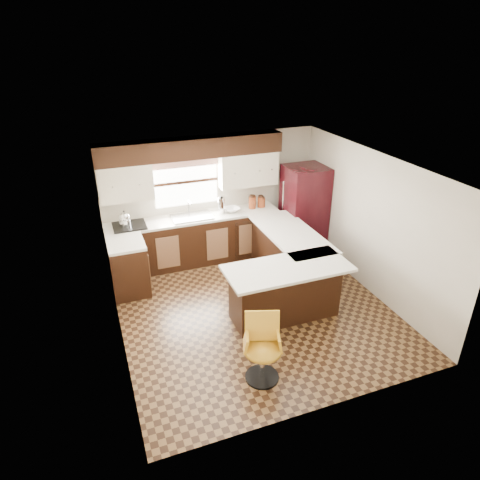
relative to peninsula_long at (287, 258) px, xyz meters
name	(u,v)px	position (x,y,z in m)	size (l,w,h in m)	color
floor	(254,308)	(-0.90, -0.62, -0.45)	(4.40, 4.40, 0.00)	#49301A
ceiling	(256,166)	(-0.90, -0.62, 1.95)	(4.40, 4.40, 0.00)	silver
wall_back	(212,196)	(-0.90, 1.58, 0.75)	(4.40, 4.40, 0.00)	beige
wall_front	(332,328)	(-0.90, -2.83, 0.75)	(4.40, 4.40, 0.00)	beige
wall_left	(112,267)	(-3.00, -0.62, 0.75)	(4.40, 4.40, 0.00)	beige
wall_right	(371,223)	(1.20, -0.62, 0.75)	(4.40, 4.40, 0.00)	beige
base_cab_back	(195,240)	(-1.35, 1.28, 0.00)	(3.30, 0.60, 0.90)	black
base_cab_left	(129,268)	(-2.70, 0.62, 0.00)	(0.60, 0.70, 0.90)	black
counter_back	(194,218)	(-1.35, 1.28, 0.47)	(3.30, 0.60, 0.04)	silver
counter_left	(126,244)	(-2.70, 0.62, 0.47)	(0.60, 0.70, 0.04)	silver
soffit	(192,148)	(-1.30, 1.40, 1.77)	(3.40, 0.35, 0.36)	black
upper_cab_left	(125,182)	(-2.52, 1.40, 1.27)	(0.94, 0.35, 0.64)	beige
upper_cab_right	(248,169)	(-0.22, 1.40, 1.27)	(1.14, 0.35, 0.64)	beige
window_pane	(186,182)	(-1.40, 1.56, 1.10)	(1.20, 0.02, 0.90)	white
valance	(185,162)	(-1.40, 1.52, 1.49)	(1.30, 0.06, 0.18)	#D19B93
sink	(192,217)	(-1.40, 1.25, 0.51)	(0.75, 0.45, 0.03)	#B2B2B7
dishwasher	(249,239)	(-0.35, 0.99, -0.02)	(0.58, 0.03, 0.78)	black
cooktop	(129,226)	(-2.55, 1.25, 0.51)	(0.58, 0.50, 0.03)	black
peninsula_long	(287,258)	(0.00, 0.00, 0.00)	(0.60, 1.95, 0.90)	black
peninsula_return	(285,292)	(-0.53, -0.97, 0.00)	(1.65, 0.60, 0.90)	black
counter_pen_long	(291,234)	(0.05, 0.00, 0.47)	(0.84, 1.95, 0.04)	silver
counter_pen_return	(288,268)	(-0.55, -1.06, 0.47)	(1.89, 0.84, 0.04)	silver
refrigerator	(304,211)	(0.80, 0.93, 0.44)	(0.77, 0.74, 1.79)	black
bar_chair	(263,351)	(-1.39, -2.11, 0.00)	(0.49, 0.49, 0.91)	gold
kettle	(125,218)	(-2.62, 1.26, 0.66)	(0.21, 0.21, 0.28)	silver
percolator	(221,205)	(-0.80, 1.28, 0.65)	(0.13, 0.13, 0.31)	silver
mixing_bowl	(232,210)	(-0.60, 1.28, 0.53)	(0.31, 0.31, 0.07)	white
canister_large	(252,202)	(-0.16, 1.30, 0.61)	(0.14, 0.14, 0.24)	maroon
canister_med	(261,202)	(0.02, 1.30, 0.60)	(0.12, 0.12, 0.21)	maroon
canister_small	(262,203)	(0.04, 1.30, 0.58)	(0.14, 0.14, 0.18)	maroon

